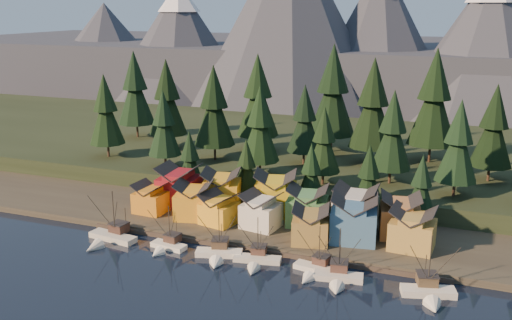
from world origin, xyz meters
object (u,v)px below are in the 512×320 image
at_px(boat_3, 256,255).
at_px(boat_6, 430,285).
at_px(boat_5, 338,271).
at_px(house_front_1, 194,199).
at_px(boat_2, 218,248).
at_px(boat_0, 108,232).
at_px(house_front_0, 151,197).
at_px(house_back_0, 179,185).
at_px(boat_1, 166,240).
at_px(boat_4, 315,265).
at_px(house_back_1, 221,189).

height_order(boat_3, boat_6, boat_6).
xyz_separation_m(boat_5, house_front_1, (-38.97, 17.40, 3.94)).
bearing_deg(boat_2, boat_0, 166.48).
height_order(boat_2, house_front_0, boat_2).
bearing_deg(house_back_0, boat_2, -49.75).
distance_m(boat_1, house_front_1, 16.36).
distance_m(boat_3, house_back_0, 36.87).
xyz_separation_m(boat_1, house_back_0, (-8.59, 22.36, 4.84)).
bearing_deg(boat_4, house_front_1, 165.85).
xyz_separation_m(boat_0, house_front_0, (1.16, 16.34, 3.09)).
bearing_deg(boat_6, house_back_0, 144.30).
xyz_separation_m(boat_2, boat_4, (20.71, 0.10, -0.32)).
bearing_deg(boat_5, house_front_0, 152.42).
distance_m(boat_2, house_back_1, 25.33).
distance_m(boat_5, house_front_0, 53.52).
bearing_deg(house_back_1, boat_2, -82.62).
relative_size(boat_1, boat_5, 0.92).
xyz_separation_m(boat_3, house_back_1, (-17.88, 22.90, 4.91)).
relative_size(boat_0, house_back_0, 1.23).
bearing_deg(boat_2, house_back_1, 96.64).
xyz_separation_m(boat_5, house_back_0, (-46.40, 23.94, 4.75)).
relative_size(boat_3, boat_4, 1.02).
bearing_deg(boat_2, boat_5, -19.68).
height_order(boat_2, boat_5, boat_2).
relative_size(house_front_1, house_back_1, 0.92).
bearing_deg(boat_1, boat_3, 8.27).
relative_size(boat_1, boat_2, 0.91).
height_order(boat_3, house_front_0, boat_3).
bearing_deg(boat_6, boat_3, 161.75).
bearing_deg(boat_6, house_front_1, 147.70).
height_order(house_front_1, house_back_0, house_back_0).
distance_m(boat_1, boat_5, 37.84).
relative_size(house_front_0, house_back_0, 0.75).
bearing_deg(boat_6, house_back_1, 139.48).
distance_m(boat_0, boat_5, 51.78).
height_order(boat_0, boat_2, boat_0).
height_order(house_front_1, house_back_1, house_back_1).
distance_m(house_front_0, house_back_0, 8.18).
height_order(boat_0, house_front_1, boat_0).
relative_size(boat_2, house_back_1, 1.05).
distance_m(boat_2, house_back_0, 30.72).
bearing_deg(boat_4, boat_0, -168.27).
bearing_deg(boat_1, boat_5, 4.94).
bearing_deg(boat_0, house_front_0, 93.83).
bearing_deg(boat_3, house_front_1, 134.66).
bearing_deg(boat_2, house_front_1, 114.68).
bearing_deg(boat_6, boat_4, 159.91).
relative_size(boat_0, house_front_0, 1.65).
bearing_deg(boat_3, boat_1, 171.10).
xyz_separation_m(boat_1, boat_5, (37.81, -1.58, 0.09)).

